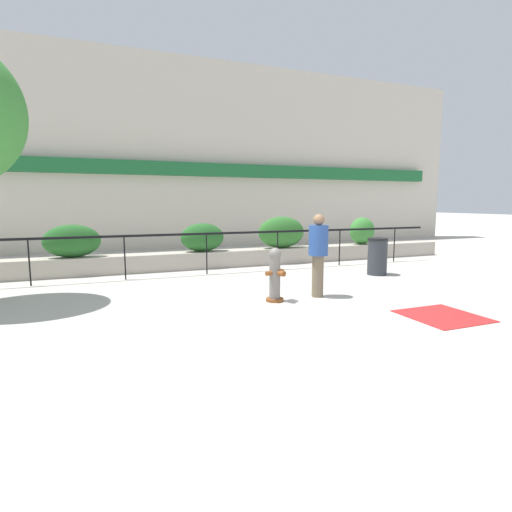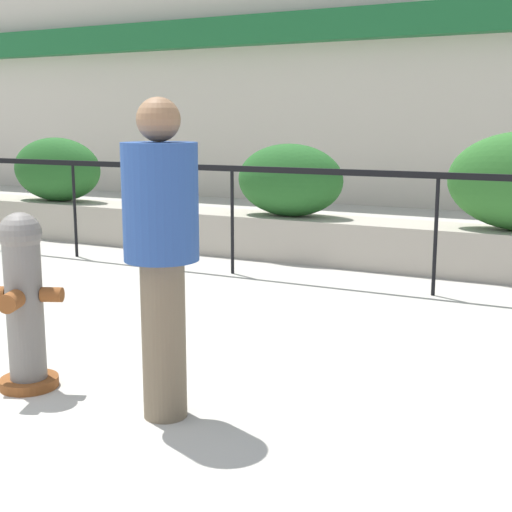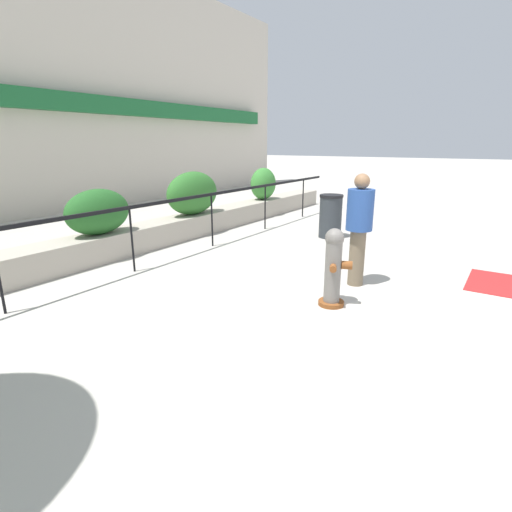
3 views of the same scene
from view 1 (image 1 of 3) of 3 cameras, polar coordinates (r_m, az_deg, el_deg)
name	(u,v)px [view 1 (image 1 of 3)]	position (r m, az deg, el deg)	size (l,w,h in m)	color
ground_plane	(284,324)	(6.62, 3.98, -9.63)	(120.00, 120.00, 0.00)	#B2ADA3
building_facade	(163,155)	(18.00, -13.14, 13.91)	(30.00, 1.36, 8.00)	beige
planter_wall_low	(198,260)	(12.13, -8.35, -0.55)	(18.00, 0.70, 0.50)	#ADA393
fence_railing_segment	(206,237)	(10.98, -7.10, 2.65)	(15.00, 0.05, 1.15)	black
hedge_bush_1	(72,241)	(11.75, -24.80, 1.95)	(1.46, 0.66, 0.88)	#235B23
hedge_bush_2	(202,237)	(12.09, -7.66, 2.65)	(1.31, 0.70, 0.85)	#235B23
hedge_bush_3	(281,232)	(12.97, 3.66, 3.40)	(1.59, 0.70, 1.01)	#2D6B28
hedge_bush_4	(362,231)	(14.59, 14.91, 3.50)	(0.95, 0.68, 0.95)	#387F33
fire_hydrant	(275,274)	(7.95, 2.73, -2.59)	(0.47, 0.48, 1.08)	brown
pedestrian	(318,250)	(8.36, 8.88, 0.84)	(0.50, 0.50, 1.73)	brown
tactile_warning_pad	(442,316)	(7.72, 25.09, -7.78)	(1.24, 1.24, 0.01)	#B22323
trash_bin	(377,256)	(11.38, 16.95, -0.04)	(0.55, 0.55, 1.01)	#2D3338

